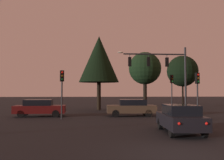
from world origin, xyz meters
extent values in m
plane|color=black|center=(0.00, 24.50, 0.00)|extent=(168.00, 168.00, 0.00)
cylinder|color=#232326|center=(6.23, 15.56, 3.32)|extent=(0.20, 0.20, 6.65)
cylinder|color=#232326|center=(3.14, 15.60, 5.93)|extent=(6.18, 0.22, 0.14)
ellipsoid|color=#F4EACC|center=(-0.25, 15.64, 6.08)|extent=(0.56, 0.28, 0.16)
cylinder|color=#232326|center=(4.37, 15.58, 5.77)|extent=(0.05, 0.05, 0.33)
cube|color=black|center=(4.37, 15.58, 5.16)|extent=(0.30, 0.24, 0.90)
sphere|color=red|center=(4.38, 15.72, 5.44)|extent=(0.18, 0.18, 0.18)
sphere|color=#56380C|center=(4.38, 15.72, 5.16)|extent=(0.18, 0.18, 0.18)
sphere|color=#0C4219|center=(4.38, 15.72, 4.88)|extent=(0.18, 0.18, 0.18)
cylinder|color=#232326|center=(2.52, 15.61, 5.79)|extent=(0.05, 0.05, 0.30)
cube|color=black|center=(2.52, 15.61, 5.19)|extent=(0.30, 0.24, 0.90)
sphere|color=red|center=(2.52, 15.75, 5.47)|extent=(0.18, 0.18, 0.18)
sphere|color=#56380C|center=(2.52, 15.75, 5.19)|extent=(0.18, 0.18, 0.18)
sphere|color=#0C4219|center=(2.52, 15.75, 4.91)|extent=(0.18, 0.18, 0.18)
cylinder|color=#232326|center=(0.66, 15.63, 5.78)|extent=(0.05, 0.05, 0.32)
cube|color=black|center=(0.66, 15.63, 5.17)|extent=(0.30, 0.24, 0.90)
sphere|color=red|center=(0.67, 15.77, 5.45)|extent=(0.18, 0.18, 0.18)
sphere|color=#56380C|center=(0.67, 15.77, 5.17)|extent=(0.18, 0.18, 0.18)
sphere|color=#0C4219|center=(0.67, 15.77, 4.89)|extent=(0.18, 0.18, 0.18)
cylinder|color=#232326|center=(5.59, 11.26, 1.44)|extent=(0.12, 0.12, 2.88)
cube|color=black|center=(5.59, 11.26, 3.33)|extent=(0.37, 0.33, 0.90)
sphere|color=red|center=(5.63, 11.13, 3.61)|extent=(0.18, 0.18, 0.18)
sphere|color=#56380C|center=(5.63, 11.13, 3.33)|extent=(0.18, 0.18, 0.18)
sphere|color=#0C4219|center=(5.63, 11.13, 3.05)|extent=(0.18, 0.18, 0.18)
cylinder|color=#232326|center=(-5.47, 11.97, 1.53)|extent=(0.12, 0.12, 3.06)
cube|color=black|center=(-5.47, 11.97, 3.51)|extent=(0.36, 0.32, 0.90)
sphere|color=red|center=(-5.43, 11.84, 3.79)|extent=(0.18, 0.18, 0.18)
sphere|color=#56380C|center=(-5.43, 11.84, 3.51)|extent=(0.18, 0.18, 0.18)
sphere|color=#0C4219|center=(-5.43, 11.84, 3.23)|extent=(0.18, 0.18, 0.18)
cylinder|color=#232326|center=(5.92, 18.92, 1.61)|extent=(0.12, 0.12, 3.22)
cube|color=black|center=(5.92, 18.92, 3.67)|extent=(0.34, 0.30, 0.90)
sphere|color=#4C0A0A|center=(5.95, 18.78, 3.95)|extent=(0.18, 0.18, 0.18)
sphere|color=#56380C|center=(5.95, 18.78, 3.67)|extent=(0.18, 0.18, 0.18)
sphere|color=#1EE04C|center=(5.95, 18.78, 3.39)|extent=(0.18, 0.18, 0.18)
cube|color=black|center=(1.68, 4.52, 0.66)|extent=(2.09, 4.36, 0.68)
cube|color=black|center=(1.67, 4.37, 1.26)|extent=(1.70, 2.40, 0.52)
cylinder|color=black|center=(0.98, 5.97, 0.32)|extent=(0.24, 0.65, 0.64)
cylinder|color=black|center=(2.57, 5.86, 0.32)|extent=(0.24, 0.65, 0.64)
cylinder|color=black|center=(0.78, 3.18, 0.32)|extent=(0.24, 0.65, 0.64)
cylinder|color=black|center=(2.37, 3.06, 0.32)|extent=(0.24, 0.65, 0.64)
sphere|color=red|center=(0.90, 2.43, 0.76)|extent=(0.14, 0.14, 0.14)
sphere|color=red|center=(2.15, 2.34, 0.76)|extent=(0.14, 0.14, 0.14)
cube|color=#473828|center=(0.54, 14.15, 0.66)|extent=(4.46, 2.00, 0.68)
cube|color=black|center=(0.69, 14.15, 1.26)|extent=(2.43, 1.66, 0.52)
cylinder|color=black|center=(-0.94, 13.39, 0.32)|extent=(0.65, 0.22, 0.64)
cylinder|color=black|center=(-0.88, 15.03, 0.32)|extent=(0.65, 0.22, 0.64)
cylinder|color=black|center=(1.96, 13.28, 0.32)|extent=(0.65, 0.22, 0.64)
cylinder|color=black|center=(2.02, 14.92, 0.32)|extent=(0.65, 0.22, 0.64)
sphere|color=red|center=(2.73, 13.43, 0.76)|extent=(0.14, 0.14, 0.14)
sphere|color=red|center=(2.77, 14.72, 0.76)|extent=(0.14, 0.14, 0.14)
cube|color=#4C0F0F|center=(-7.66, 14.46, 0.66)|extent=(4.50, 2.01, 0.68)
cube|color=black|center=(-7.81, 14.46, 1.26)|extent=(2.44, 1.69, 0.52)
cylinder|color=black|center=(-6.21, 15.34, 0.32)|extent=(0.64, 0.22, 0.64)
cylinder|color=black|center=(-6.17, 13.65, 0.32)|extent=(0.64, 0.22, 0.64)
cylinder|color=black|center=(-9.15, 15.27, 0.32)|extent=(0.64, 0.22, 0.64)
cylinder|color=black|center=(-9.11, 13.57, 0.32)|extent=(0.64, 0.22, 0.64)
sphere|color=red|center=(-9.91, 15.07, 0.76)|extent=(0.14, 0.14, 0.14)
sphere|color=red|center=(-9.88, 13.74, 0.76)|extent=(0.14, 0.14, 0.14)
cylinder|color=black|center=(2.91, 19.09, 1.80)|extent=(0.41, 0.41, 3.59)
sphere|color=black|center=(2.91, 19.09, 4.86)|extent=(3.63, 3.63, 3.63)
cylinder|color=black|center=(13.03, 34.78, 1.99)|extent=(0.31, 0.31, 3.97)
sphere|color=black|center=(13.03, 34.78, 5.89)|extent=(5.47, 5.47, 5.47)
cylinder|color=black|center=(-2.14, 22.23, 1.70)|extent=(0.48, 0.48, 3.41)
cone|color=black|center=(-2.14, 22.23, 6.25)|extent=(4.90, 4.90, 5.68)
camera|label=1|loc=(-3.15, -9.02, 2.21)|focal=41.01mm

